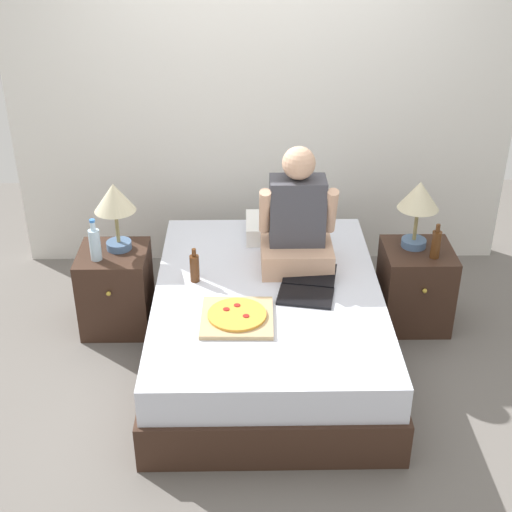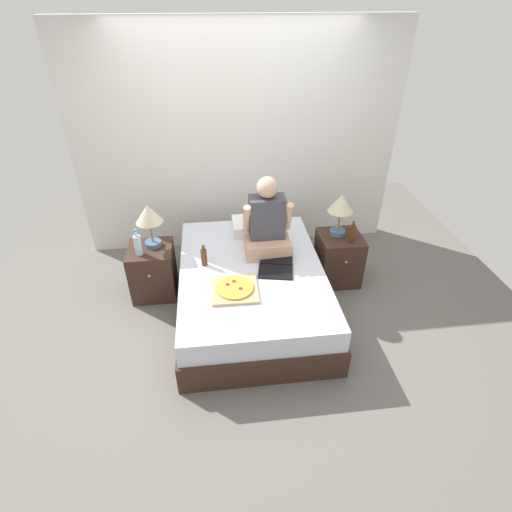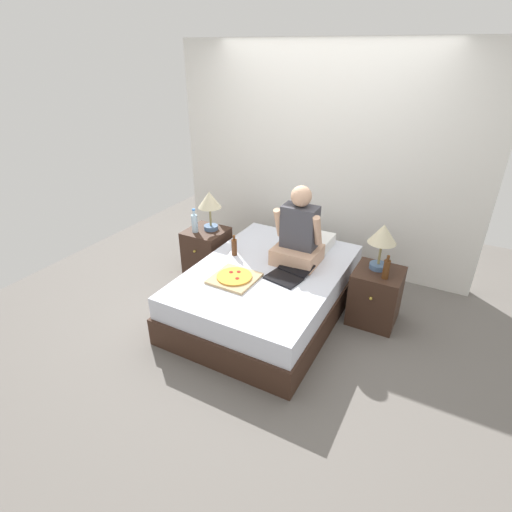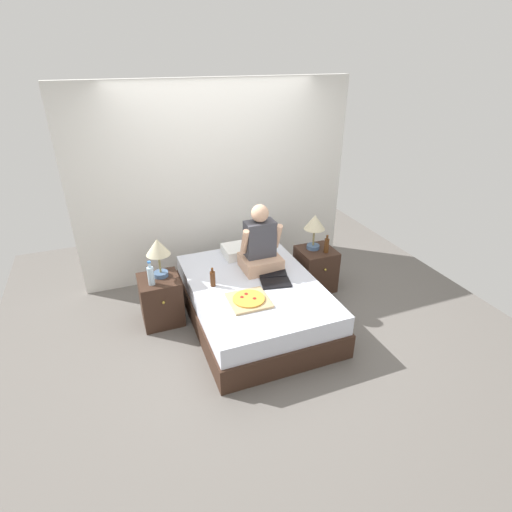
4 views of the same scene
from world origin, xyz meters
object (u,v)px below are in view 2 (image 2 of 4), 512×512
nightstand_right (338,258)px  lamp_on_left_nightstand (149,217)px  lamp_on_right_nightstand (341,206)px  pizza_box (235,289)px  nightstand_left (153,271)px  beer_bottle_on_bed (204,257)px  beer_bottle (352,233)px  laptop (276,267)px  water_bottle (138,244)px  person_seated (267,225)px  bed (252,288)px

nightstand_right → lamp_on_left_nightstand: bearing=178.5°
lamp_on_right_nightstand → pizza_box: (-1.14, -0.74, -0.37)m
pizza_box → lamp_on_right_nightstand: bearing=33.1°
nightstand_left → beer_bottle_on_bed: beer_bottle_on_bed is taller
beer_bottle → nightstand_right: bearing=125.0°
nightstand_left → laptop: laptop is taller
lamp_on_left_nightstand → water_bottle: lamp_on_left_nightstand is taller
lamp_on_left_nightstand → beer_bottle: lamp_on_left_nightstand is taller
laptop → beer_bottle_on_bed: (-0.67, 0.14, 0.07)m
nightstand_left → water_bottle: bearing=-131.7°
nightstand_left → person_seated: person_seated is taller
person_seated → beer_bottle_on_bed: (-0.63, -0.19, -0.20)m
lamp_on_right_nightstand → lamp_on_left_nightstand: bearing=180.0°
bed → pizza_box: (-0.18, -0.32, 0.27)m
lamp_on_right_nightstand → nightstand_left: bearing=-178.5°
lamp_on_left_nightstand → bed: bearing=-23.9°
nightstand_right → lamp_on_right_nightstand: 0.60m
bed → lamp_on_left_nightstand: lamp_on_left_nightstand is taller
nightstand_right → laptop: laptop is taller
lamp_on_right_nightstand → nightstand_right: bearing=-59.1°
laptop → pizza_box: laptop is taller
beer_bottle → pizza_box: 1.38m
water_bottle → person_seated: 1.26m
beer_bottle → laptop: 0.89m
laptop → bed: bearing=171.7°
laptop → lamp_on_right_nightstand: bearing=32.0°
person_seated → lamp_on_right_nightstand: bearing=9.4°
beer_bottle → person_seated: person_seated is taller
lamp_on_right_nightstand → beer_bottle: 0.29m
beer_bottle → beer_bottle_on_bed: beer_bottle is taller
lamp_on_right_nightstand → pizza_box: bearing=-146.9°
bed → nightstand_left: nightstand_left is taller
nightstand_left → lamp_on_left_nightstand: lamp_on_left_nightstand is taller
pizza_box → beer_bottle_on_bed: bearing=121.2°
lamp_on_left_nightstand → pizza_box: 1.12m
beer_bottle → water_bottle: bearing=179.7°
person_seated → beer_bottle_on_bed: bearing=-163.3°
water_bottle → lamp_on_right_nightstand: (2.02, 0.14, 0.22)m
lamp_on_right_nightstand → person_seated: 0.78m
laptop → water_bottle: bearing=166.4°
beer_bottle → beer_bottle_on_bed: 1.50m
nightstand_left → laptop: bearing=-18.4°
bed → laptop: 0.36m
nightstand_left → lamp_on_left_nightstand: bearing=51.4°
bed → person_seated: person_seated is taller
bed → laptop: laptop is taller
bed → nightstand_left: size_ratio=3.56×
lamp_on_right_nightstand → beer_bottle_on_bed: size_ratio=2.05×
nightstand_right → water_bottle: bearing=-177.5°
nightstand_right → laptop: size_ratio=1.17×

